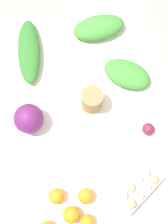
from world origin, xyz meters
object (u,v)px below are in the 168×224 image
greens_bunch_beet_tops (29,51)px  orange_2 (87,221)px  orange_0 (71,215)px  orange_3 (56,196)px  greens_bunch_dandelion (127,74)px  cabbage_purple (29,119)px  egg_carton (138,188)px  orange_1 (86,196)px  paper_bag (92,100)px  beet_root (148,129)px  greens_bunch_scallion (99,28)px

greens_bunch_beet_tops → orange_2: greens_bunch_beet_tops is taller
orange_0 → greens_bunch_beet_tops: bearing=0.5°
orange_3 → greens_bunch_dandelion: bearing=-45.1°
cabbage_purple → greens_bunch_dandelion: (0.11, -0.55, -0.04)m
greens_bunch_dandelion → orange_0: 0.76m
egg_carton → orange_0: size_ratio=3.34×
orange_0 → orange_2: size_ratio=1.22×
egg_carton → orange_2: (-0.08, 0.27, -0.01)m
orange_1 → paper_bag: bearing=-19.3°
paper_bag → orange_1: size_ratio=1.73×
paper_bag → orange_3: 0.50m
cabbage_purple → beet_root: size_ratio=2.39×
greens_bunch_dandelion → orange_2: bearing=148.4°
egg_carton → greens_bunch_beet_tops: size_ratio=0.69×
paper_bag → greens_bunch_scallion: paper_bag is taller
greens_bunch_scallion → orange_0: bearing=156.5°
orange_0 → orange_1: orange_0 is taller
paper_bag → greens_bunch_dandelion: bearing=-65.7°
beet_root → orange_2: orange_2 is taller
orange_1 → beet_root: bearing=-59.3°
beet_root → orange_2: (-0.34, 0.41, 0.00)m
egg_carton → greens_bunch_beet_tops: bearing=82.5°
paper_bag → orange_1: paper_bag is taller
paper_bag → greens_bunch_dandelion: (0.10, -0.22, -0.03)m
greens_bunch_dandelion → orange_0: (-0.60, 0.46, 0.00)m
paper_bag → greens_bunch_beet_tops: (0.37, 0.25, -0.03)m
beet_root → orange_3: (-0.19, 0.52, 0.01)m
orange_1 → cabbage_purple: bearing=22.0°
paper_bag → greens_bunch_scallion: size_ratio=0.44×
egg_carton → greens_bunch_scallion: (0.88, -0.07, 0.00)m
egg_carton → orange_3: egg_carton is taller
orange_0 → orange_3: 0.11m
cabbage_purple → greens_bunch_dandelion: bearing=-78.2°
cabbage_purple → egg_carton: size_ratio=0.56×
egg_carton → greens_bunch_beet_tops: (0.84, 0.34, -0.01)m
paper_bag → orange_3: paper_bag is taller
egg_carton → paper_bag: bearing=71.4°
greens_bunch_dandelion → orange_3: bearing=134.9°
orange_3 → greens_bunch_scallion: bearing=-28.5°
orange_2 → orange_3: 0.18m
beet_root → orange_0: size_ratio=0.78×
beet_root → orange_1: (-0.23, 0.39, 0.01)m
orange_3 → egg_carton: bearing=-99.9°
greens_bunch_scallion → orange_2: size_ratio=4.44×
greens_bunch_beet_tops → beet_root: size_ratio=6.24×
orange_0 → orange_3: bearing=24.8°
greens_bunch_scallion → orange_1: (-0.85, 0.31, -0.01)m
orange_0 → orange_3: (0.10, 0.05, -0.00)m
beet_root → orange_0: bearing=121.7°
cabbage_purple → greens_bunch_beet_tops: 0.39m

